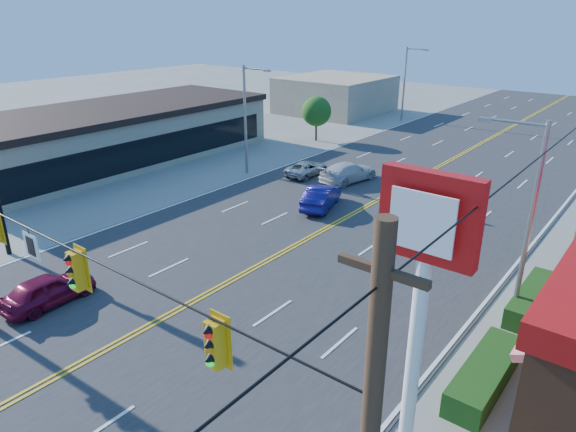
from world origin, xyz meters
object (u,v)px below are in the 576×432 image
Objects in this scene: kfc_pylon at (423,277)px; car_blue at (321,197)px; car_magenta at (48,291)px; car_silver at (307,169)px; signal_span at (13,251)px; car_white at (348,173)px.

kfc_pylon reaches higher than car_blue.
car_blue is (2.45, 16.53, 0.04)m from car_magenta.
kfc_pylon is 16.60m from car_magenta.
car_silver is (-2.29, 21.43, -0.12)m from car_magenta.
car_magenta is at bearing 148.53° from signal_span.
car_magenta is at bearing 98.00° from car_white.
kfc_pylon reaches higher than car_white.
car_white reaches higher than car_magenta.
car_white is at bearing -169.17° from car_silver.
car_silver is (-4.74, 4.90, -0.17)m from car_blue.
car_blue is 6.82m from car_silver.
kfc_pylon is (11.12, 4.00, 1.16)m from signal_span.
car_blue is 0.89× the size of car_white.
car_magenta is at bearing -175.52° from kfc_pylon.
car_blue is at bearing 115.46° from car_white.
car_blue is at bearing -100.59° from car_magenta.
kfc_pylon is at bearing 19.78° from signal_span.
signal_span is at bearing 103.90° from car_silver.
car_magenta is 21.55m from car_silver.
car_blue reaches higher than car_white.
car_magenta is at bearing 94.26° from car_silver.
car_magenta is 22.17m from car_white.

